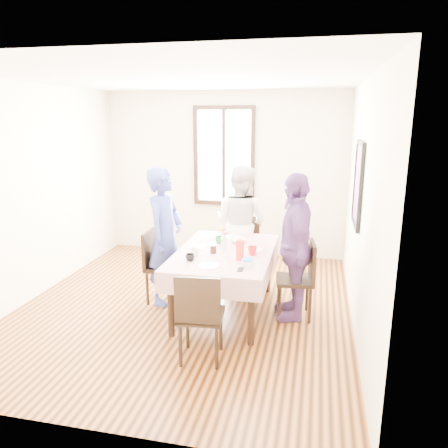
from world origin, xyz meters
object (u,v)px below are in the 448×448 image
Objects in this scene: chair_far at (241,249)px; person_right at (294,247)px; chair_left at (164,267)px; person_left at (165,236)px; person_far at (241,224)px; dining_table at (225,282)px; chair_near at (201,315)px; chair_right at (295,280)px.

chair_far is 0.54× the size of person_right.
chair_left is 1.66m from person_right.
person_right is at bearing -85.12° from person_left.
person_far reaches higher than chair_left.
chair_near reaches higher than dining_table.
chair_left and chair_far have the same top height.
chair_far is 2.13m from chair_near.
person_far is at bearing 90.00° from dining_table.
chair_near is (-0.82, -1.12, 0.00)m from chair_right.
person_left is 1.20m from person_far.
chair_far is at bearing 83.85° from chair_near.
chair_right is (1.63, -0.10, 0.00)m from chair_left.
chair_far is (0.00, 1.07, 0.08)m from dining_table.
chair_right is 1.31m from chair_far.
dining_table is 1.71× the size of chair_near.
person_right is at bearing 3.49° from dining_table.
chair_right is (0.82, 0.05, 0.08)m from dining_table.
chair_near is at bearing 99.49° from chair_far.
person_far is (0.00, -0.02, 0.37)m from chair_far.
chair_far is (-0.82, 1.02, 0.00)m from chair_right.
chair_right is 0.40m from person_right.
chair_left is 0.40m from person_left.
chair_right is 0.54× the size of person_right.
chair_left is at bearing 98.37° from person_left.
chair_near is 1.50m from person_left.
person_far reaches higher than dining_table.
person_right reaches higher than person_far.
person_right is at bearing 149.40° from person_far.
chair_left is 1.64m from chair_right.
chair_far is 1.35m from person_right.
chair_near is at bearing 31.21° from chair_left.
person_right is at bearing 83.81° from chair_left.
person_far is 1.28m from person_right.
person_far is at bearing 135.10° from chair_left.
chair_near is 0.54× the size of person_right.
person_far is (0.79, 0.90, -0.03)m from person_left.
person_left is 1.59m from person_right.
dining_table is at bearing -92.00° from person_left.
chair_near is 2.15m from person_far.
person_far is (-0.82, 1.00, 0.37)m from chair_right.
chair_near is (0.00, -1.07, 0.08)m from dining_table.
dining_table is 0.93m from person_right.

